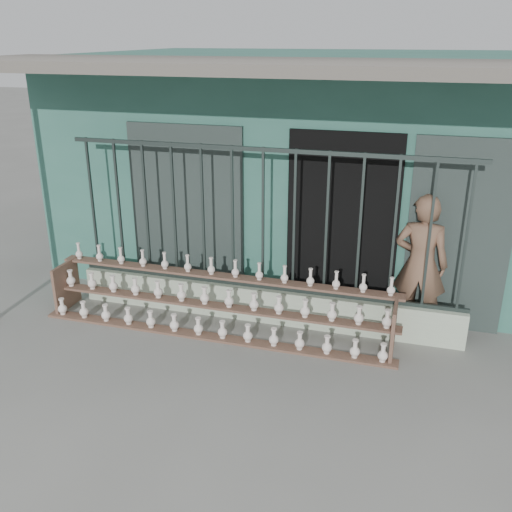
# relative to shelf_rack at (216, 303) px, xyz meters

# --- Properties ---
(ground) EXTENTS (60.00, 60.00, 0.00)m
(ground) POSITION_rel_shelf_rack_xyz_m (0.48, -0.88, -0.36)
(ground) COLOR slate
(workshop_building) EXTENTS (7.40, 6.60, 3.21)m
(workshop_building) POSITION_rel_shelf_rack_xyz_m (0.48, 3.35, 1.26)
(workshop_building) COLOR #2F6355
(workshop_building) RESTS_ON ground
(parapet_wall) EXTENTS (5.00, 0.20, 0.45)m
(parapet_wall) POSITION_rel_shelf_rack_xyz_m (0.48, 0.42, -0.14)
(parapet_wall) COLOR #B2C4A8
(parapet_wall) RESTS_ON ground
(security_fence) EXTENTS (5.00, 0.04, 1.80)m
(security_fence) POSITION_rel_shelf_rack_xyz_m (0.48, 0.42, 0.98)
(security_fence) COLOR #283330
(security_fence) RESTS_ON parapet_wall
(shelf_rack) EXTENTS (4.50, 0.68, 0.85)m
(shelf_rack) POSITION_rel_shelf_rack_xyz_m (0.00, 0.00, 0.00)
(shelf_rack) COLOR brown
(shelf_rack) RESTS_ON ground
(elderly_woman) EXTENTS (0.68, 0.48, 1.76)m
(elderly_woman) POSITION_rel_shelf_rack_xyz_m (2.38, 0.69, 0.52)
(elderly_woman) COLOR brown
(elderly_woman) RESTS_ON ground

